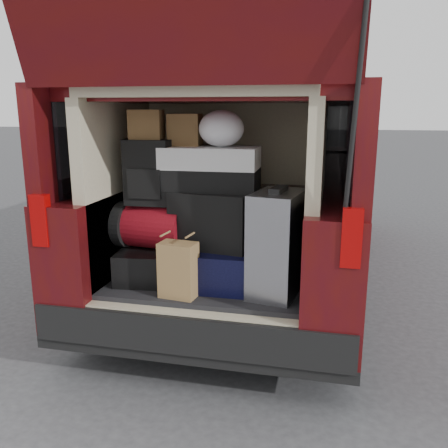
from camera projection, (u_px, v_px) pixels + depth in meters
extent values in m
plane|color=#353538|center=(203.00, 368.00, 3.07)|extent=(80.00, 80.00, 0.00)
cylinder|color=black|center=(111.00, 290.00, 3.56)|extent=(0.24, 0.64, 0.64)
cylinder|color=black|center=(335.00, 310.00, 3.20)|extent=(0.24, 0.64, 0.64)
cylinder|color=black|center=(216.00, 206.00, 6.68)|extent=(0.24, 0.64, 0.64)
cylinder|color=black|center=(335.00, 211.00, 6.33)|extent=(0.24, 0.64, 0.64)
cube|color=black|center=(255.00, 244.00, 4.98)|extent=(1.90, 4.85, 0.08)
cube|color=#460B13|center=(183.00, 200.00, 5.05)|extent=(0.33, 4.85, 0.80)
cube|color=#460B13|center=(333.00, 206.00, 4.71)|extent=(0.33, 4.85, 0.80)
cube|color=#460B13|center=(257.00, 100.00, 4.64)|extent=(1.82, 4.46, 0.10)
cube|color=black|center=(169.00, 130.00, 4.80)|extent=(0.12, 4.25, 0.68)
cube|color=black|center=(348.00, 131.00, 4.42)|extent=(0.12, 4.25, 0.68)
cube|color=black|center=(189.00, 332.00, 2.71)|extent=(1.86, 0.16, 0.22)
cube|color=#990505|center=(41.00, 220.00, 2.71)|extent=(0.10, 0.06, 0.30)
cube|color=#990505|center=(352.00, 238.00, 2.34)|extent=(0.10, 0.06, 0.30)
cube|color=black|center=(213.00, 279.00, 3.21)|extent=(1.24, 1.05, 0.06)
cube|color=#B3A789|center=(118.00, 187.00, 3.21)|extent=(0.08, 1.05, 1.15)
cube|color=#B3A789|center=(316.00, 194.00, 2.93)|extent=(0.08, 1.05, 1.15)
cube|color=#B3A789|center=(230.00, 179.00, 3.60)|extent=(1.34, 0.06, 1.15)
cube|color=#B3A789|center=(212.00, 94.00, 2.93)|extent=(1.34, 1.05, 0.06)
cylinder|color=black|center=(356.00, 106.00, 2.13)|extent=(0.02, 0.90, 0.76)
cube|color=black|center=(213.00, 312.00, 3.27)|extent=(1.24, 1.05, 0.55)
cube|color=black|center=(151.00, 262.00, 3.14)|extent=(0.42, 0.55, 0.20)
cube|color=black|center=(218.00, 264.00, 3.05)|extent=(0.45, 0.55, 0.24)
cube|color=silver|center=(277.00, 244.00, 2.81)|extent=(0.33, 0.45, 0.62)
cube|color=#9C7A46|center=(178.00, 270.00, 2.79)|extent=(0.23, 0.16, 0.33)
cube|color=maroon|center=(153.00, 226.00, 3.08)|extent=(0.48, 0.35, 0.29)
cube|color=black|center=(213.00, 219.00, 2.98)|extent=(0.53, 0.37, 0.36)
cube|color=black|center=(149.00, 172.00, 2.99)|extent=(0.29, 0.18, 0.41)
cube|color=silver|center=(210.00, 168.00, 2.96)|extent=(0.61, 0.32, 0.27)
cube|color=brown|center=(146.00, 124.00, 2.96)|extent=(0.22, 0.19, 0.18)
cube|color=brown|center=(185.00, 130.00, 3.00)|extent=(0.21, 0.18, 0.20)
ellipsoid|color=white|center=(221.00, 129.00, 2.89)|extent=(0.32, 0.30, 0.22)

